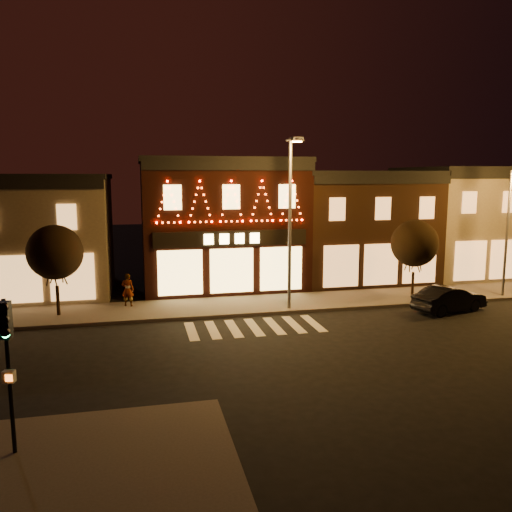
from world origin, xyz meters
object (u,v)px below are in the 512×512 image
object	(u,v)px
pedestrian	(128,290)
streetlamp_mid	(291,211)
dark_sedan	(449,299)
traffic_signal_near	(7,347)

from	to	relation	value
pedestrian	streetlamp_mid	bearing A→B (deg)	178.00
streetlamp_mid	dark_sedan	distance (m)	9.74
dark_sedan	streetlamp_mid	bearing A→B (deg)	62.83
traffic_signal_near	dark_sedan	world-z (taller)	traffic_signal_near
dark_sedan	pedestrian	bearing A→B (deg)	60.29
traffic_signal_near	streetlamp_mid	xyz separation A→B (m)	(11.04, 12.47, 2.40)
traffic_signal_near	streetlamp_mid	world-z (taller)	streetlamp_mid
traffic_signal_near	dark_sedan	size ratio (longest dim) A/B	0.96
streetlamp_mid	pedestrian	bearing A→B (deg)	155.59
traffic_signal_near	pedestrian	size ratio (longest dim) A/B	2.24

